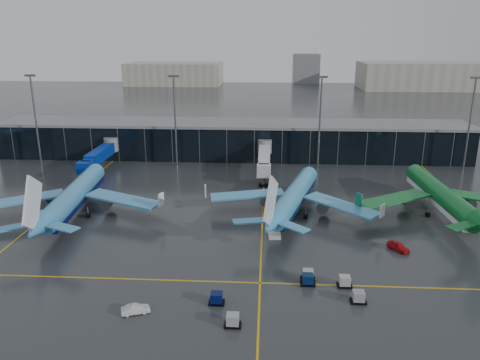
# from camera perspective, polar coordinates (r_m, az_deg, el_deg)

# --- Properties ---
(ground) EXTENTS (600.00, 600.00, 0.00)m
(ground) POSITION_cam_1_polar(r_m,az_deg,el_deg) (86.39, -4.06, -7.29)
(ground) COLOR #282B2D
(ground) RESTS_ON ground
(terminal_pier) EXTENTS (142.00, 17.00, 10.70)m
(terminal_pier) POSITION_cam_1_polar(r_m,az_deg,el_deg) (143.55, -0.95, 5.01)
(terminal_pier) COLOR black
(terminal_pier) RESTS_ON ground
(jet_bridges) EXTENTS (94.00, 27.50, 7.20)m
(jet_bridges) POSITION_cam_1_polar(r_m,az_deg,el_deg) (132.96, -16.83, 2.89)
(jet_bridges) COLOR #595B60
(jet_bridges) RESTS_ON ground
(flood_masts) EXTENTS (203.00, 0.50, 25.50)m
(flood_masts) POSITION_cam_1_polar(r_m,az_deg,el_deg) (129.90, 0.85, 7.49)
(flood_masts) COLOR #595B60
(flood_masts) RESTS_ON ground
(distant_hangars) EXTENTS (260.00, 71.00, 22.00)m
(distant_hangars) POSITION_cam_1_polar(r_m,az_deg,el_deg) (351.22, 10.06, 12.56)
(distant_hangars) COLOR #B2AD99
(distant_hangars) RESTS_ON ground
(taxi_lines) EXTENTS (220.00, 120.00, 0.02)m
(taxi_lines) POSITION_cam_1_polar(r_m,az_deg,el_deg) (95.47, 2.74, -4.80)
(taxi_lines) COLOR gold
(taxi_lines) RESTS_ON ground
(airliner_arkefly) EXTENTS (42.64, 47.59, 13.67)m
(airliner_arkefly) POSITION_cam_1_polar(r_m,az_deg,el_deg) (101.79, -19.65, -0.33)
(airliner_arkefly) COLOR #3A86BF
(airliner_arkefly) RESTS_ON ground
(airliner_klm_near) EXTENTS (46.99, 50.57, 12.97)m
(airliner_klm_near) POSITION_cam_1_polar(r_m,az_deg,el_deg) (96.82, 6.72, -0.51)
(airliner_klm_near) COLOR #3D93C8
(airliner_klm_near) RESTS_ON ground
(airliner_aer_lingus) EXTENTS (39.93, 44.99, 13.34)m
(airliner_aer_lingus) POSITION_cam_1_polar(r_m,az_deg,el_deg) (104.88, 23.41, -0.35)
(airliner_aer_lingus) COLOR #0B6324
(airliner_aer_lingus) RESTS_ON ground
(baggage_carts) EXTENTS (21.97, 13.97, 1.70)m
(baggage_carts) POSITION_cam_1_polar(r_m,az_deg,el_deg) (69.11, 6.89, -13.36)
(baggage_carts) COLOR black
(baggage_carts) RESTS_ON ground
(mobile_airstair) EXTENTS (2.37, 3.32, 3.45)m
(mobile_airstair) POSITION_cam_1_polar(r_m,az_deg,el_deg) (87.52, 4.22, -6.41)
(mobile_airstair) COLOR white
(mobile_airstair) RESTS_ON ground
(service_van_red) EXTENTS (3.76, 4.52, 1.46)m
(service_van_red) POSITION_cam_1_polar(r_m,az_deg,el_deg) (86.46, 18.75, -7.68)
(service_van_red) COLOR #B80E14
(service_van_red) RESTS_ON ground
(service_van_white) EXTENTS (4.02, 2.51, 1.25)m
(service_van_white) POSITION_cam_1_polar(r_m,az_deg,el_deg) (66.59, -12.62, -15.11)
(service_van_white) COLOR silver
(service_van_white) RESTS_ON ground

